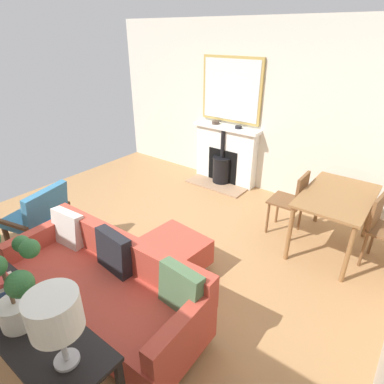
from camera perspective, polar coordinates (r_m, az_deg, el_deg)
The scene contains 15 objects.
ground_plane at distance 4.01m, azimuth -9.44°, elevation -10.71°, with size 5.14×5.33×0.01m, color #A87A4C.
wall_left at distance 5.36m, azimuth 10.14°, elevation 14.59°, with size 0.12×5.33×2.62m, color beige.
fireplace at distance 5.58m, azimuth 5.86°, elevation 6.05°, with size 0.58×1.20×1.01m.
mirror_over_mantel at distance 5.38m, azimuth 7.06°, elevation 17.71°, with size 0.04×1.08×1.02m.
mantel_bowl_near at distance 5.53m, azimuth 4.24°, elevation 12.36°, with size 0.13×0.13×0.05m.
mantel_bowl_far at distance 5.30m, azimuth 8.34°, elevation 11.46°, with size 0.12×0.12×0.04m.
sofa at distance 3.12m, azimuth -15.25°, elevation -16.03°, with size 0.83×2.00×0.81m.
ottoman at distance 3.58m, azimuth -3.22°, elevation -10.63°, with size 0.65×0.70×0.39m.
armchair_accent at distance 4.24m, azimuth -25.77°, elevation -3.48°, with size 0.79×0.73×0.82m.
console_table at distance 2.65m, azimuth -29.79°, elevation -18.11°, with size 0.42×1.87×0.78m.
table_lamp_far_end at distance 1.86m, azimuth -23.43°, elevation -19.54°, with size 0.28×0.28×0.48m.
potted_plant at distance 2.20m, azimuth -31.12°, elevation -13.28°, with size 0.45×0.54×0.61m.
dining_table at distance 4.06m, azimuth 24.51°, elevation -1.63°, with size 1.16×0.73×0.74m.
dining_chair_near_fireplace at distance 4.22m, azimuth 17.69°, elevation -1.15°, with size 0.40×0.40×0.87m.
dining_chair_by_back_wall at distance 4.08m, azimuth 30.98°, elevation -5.23°, with size 0.44×0.44×0.84m.
Camera 1 is at (2.09, 2.41, 2.42)m, focal length 29.71 mm.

